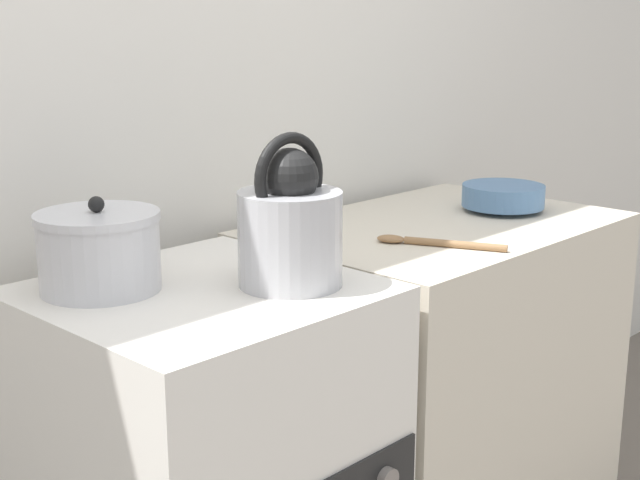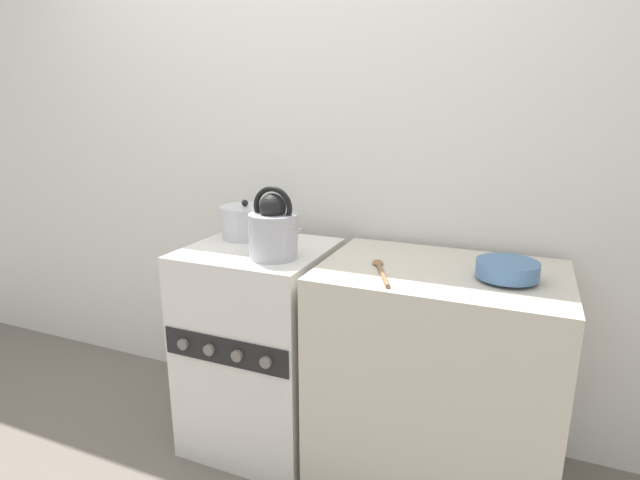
{
  "view_description": "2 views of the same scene",
  "coord_description": "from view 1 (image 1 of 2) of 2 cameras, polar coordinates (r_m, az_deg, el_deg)",
  "views": [
    {
      "loc": [
        -0.94,
        -0.92,
        1.34
      ],
      "look_at": [
        0.28,
        0.25,
        0.92
      ],
      "focal_mm": 50.0,
      "sensor_mm": 36.0,
      "label": 1
    },
    {
      "loc": [
        0.99,
        -1.43,
        1.44
      ],
      "look_at": [
        0.27,
        0.29,
        0.94
      ],
      "focal_mm": 28.0,
      "sensor_mm": 36.0,
      "label": 2
    }
  ],
  "objects": [
    {
      "name": "wall_back",
      "position": [
        1.84,
        -15.8,
        10.57
      ],
      "size": [
        7.0,
        0.06,
        2.5
      ],
      "color": "silver",
      "rests_on": "ground_plane"
    },
    {
      "name": "enamel_bowl",
      "position": [
        2.27,
        11.64,
        2.77
      ],
      "size": [
        0.2,
        0.2,
        0.07
      ],
      "color": "#4C729E",
      "rests_on": "counter"
    },
    {
      "name": "kettle",
      "position": [
        1.57,
        -1.89,
        0.92
      ],
      "size": [
        0.23,
        0.19,
        0.27
      ],
      "color": "#B2B2B7",
      "rests_on": "stove"
    },
    {
      "name": "counter",
      "position": [
        2.26,
        7.3,
        -9.77
      ],
      "size": [
        0.86,
        0.59,
        0.87
      ],
      "color": "beige",
      "rests_on": "ground_plane"
    },
    {
      "name": "wooden_spoon",
      "position": [
        1.9,
        6.94,
        -0.13
      ],
      "size": [
        0.14,
        0.27,
        0.02
      ],
      "color": "olive",
      "rests_on": "counter"
    },
    {
      "name": "cooking_pot",
      "position": [
        1.59,
        -13.95,
        -0.69
      ],
      "size": [
        0.22,
        0.22,
        0.17
      ],
      "color": "silver",
      "rests_on": "stove"
    }
  ]
}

